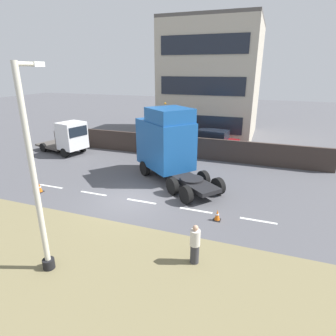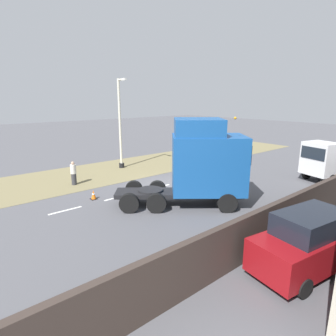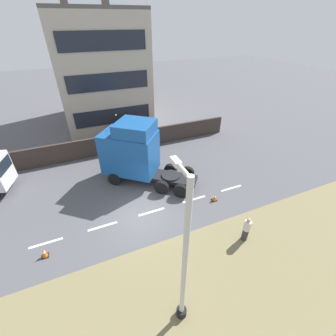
# 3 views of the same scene
# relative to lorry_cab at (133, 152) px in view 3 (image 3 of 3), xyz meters

# --- Properties ---
(ground_plane) EXTENTS (120.00, 120.00, 0.00)m
(ground_plane) POSITION_rel_lorry_cab_xyz_m (-4.07, 0.80, -2.41)
(ground_plane) COLOR #515156
(ground_plane) RESTS_ON ground
(grass_verge) EXTENTS (7.00, 44.00, 0.01)m
(grass_verge) POSITION_rel_lorry_cab_xyz_m (-10.07, 0.80, -2.41)
(grass_verge) COLOR olive
(grass_verge) RESTS_ON ground
(lane_markings) EXTENTS (0.16, 14.60, 0.00)m
(lane_markings) POSITION_rel_lorry_cab_xyz_m (-4.07, 0.10, -2.41)
(lane_markings) COLOR white
(lane_markings) RESTS_ON ground
(boundary_wall) EXTENTS (0.25, 24.00, 1.79)m
(boundary_wall) POSITION_rel_lorry_cab_xyz_m (4.93, 0.80, -1.52)
(boundary_wall) COLOR #382D28
(boundary_wall) RESTS_ON ground
(building_block) EXTENTS (10.98, 9.06, 12.78)m
(building_block) POSITION_rel_lorry_cab_xyz_m (13.88, -0.23, 3.43)
(building_block) COLOR #B7AD99
(building_block) RESTS_ON ground
(lorry_cab) EXTENTS (6.25, 6.84, 4.95)m
(lorry_cab) POSITION_rel_lorry_cab_xyz_m (0.00, 0.00, 0.00)
(lorry_cab) COLOR black
(lorry_cab) RESTS_ON ground
(parked_car) EXTENTS (2.47, 4.81, 2.15)m
(parked_car) POSITION_rel_lorry_cab_xyz_m (6.67, -1.71, -1.37)
(parked_car) COLOR maroon
(parked_car) RESTS_ON ground
(lamp_post) EXTENTS (1.34, 0.44, 7.39)m
(lamp_post) POSITION_rel_lorry_cab_xyz_m (-10.39, 0.99, 0.90)
(lamp_post) COLOR black
(lamp_post) RESTS_ON ground
(pedestrian) EXTENTS (0.39, 0.39, 1.66)m
(pedestrian) POSITION_rel_lorry_cab_xyz_m (-8.25, -4.10, -1.60)
(pedestrian) COLOR #333338
(pedestrian) RESTS_ON ground
(traffic_cone_lead) EXTENTS (0.36, 0.36, 0.58)m
(traffic_cone_lead) POSITION_rel_lorry_cab_xyz_m (-4.99, 6.50, -2.13)
(traffic_cone_lead) COLOR black
(traffic_cone_lead) RESTS_ON ground
(traffic_cone_trailing) EXTENTS (0.36, 0.36, 0.58)m
(traffic_cone_trailing) POSITION_rel_lorry_cab_xyz_m (-4.71, -4.35, -2.13)
(traffic_cone_trailing) COLOR black
(traffic_cone_trailing) RESTS_ON ground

